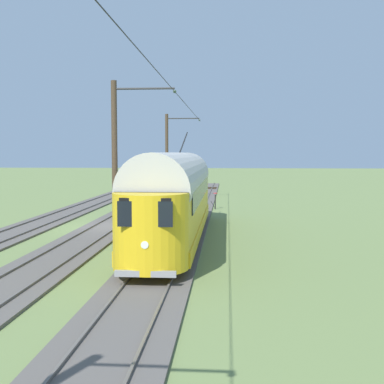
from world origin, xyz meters
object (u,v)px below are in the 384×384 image
(switch_stand, at_px, (215,200))
(catenary_pole_mid_near, at_px, (116,158))
(vintage_streetcar, at_px, (175,194))
(catenary_pole_foreground, at_px, (168,155))

(switch_stand, bearing_deg, catenary_pole_mid_near, 72.00)
(vintage_streetcar, height_order, switch_stand, vintage_streetcar)
(catenary_pole_foreground, xyz_separation_m, switch_stand, (-4.46, 6.90, -3.36))
(vintage_streetcar, distance_m, catenary_pole_foreground, 20.73)
(catenary_pole_foreground, relative_size, catenary_pole_mid_near, 1.00)
(catenary_pole_mid_near, bearing_deg, switch_stand, -108.00)
(vintage_streetcar, relative_size, catenary_pole_mid_near, 2.31)
(catenary_pole_foreground, distance_m, switch_stand, 8.87)
(vintage_streetcar, bearing_deg, catenary_pole_foreground, -82.05)
(vintage_streetcar, distance_m, catenary_pole_mid_near, 3.38)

